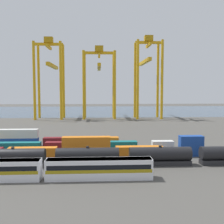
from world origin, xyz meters
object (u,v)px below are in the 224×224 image
object	(u,v)px
shipping_container_14	(115,146)
gantry_crane_central	(99,74)
freight_tank_row	(160,156)
shipping_container_13	(67,146)
gantry_crane_west	(50,71)
passenger_train	(43,169)
gantry_crane_east	(147,69)
shipping_container_4	(139,151)

from	to	relation	value
shipping_container_14	gantry_crane_central	world-z (taller)	gantry_crane_central
freight_tank_row	shipping_container_13	xyz separation A→B (m)	(-22.54, 15.24, -0.85)
freight_tank_row	gantry_crane_west	xyz separation A→B (m)	(-42.11, 102.78, 25.82)
shipping_container_13	gantry_crane_central	size ratio (longest dim) A/B	0.29
gantry_crane_central	shipping_container_13	bearing A→B (deg)	-96.05
freight_tank_row	gantry_crane_west	world-z (taller)	gantry_crane_west
passenger_train	shipping_container_13	distance (m)	24.11
shipping_container_13	gantry_crane_central	distance (m)	91.90
gantry_crane_central	gantry_crane_east	size ratio (longest dim) A/B	0.87
shipping_container_14	freight_tank_row	bearing A→B (deg)	-59.03
gantry_crane_central	passenger_train	bearing A→B (deg)	-95.70
gantry_crane_east	freight_tank_row	bearing A→B (deg)	-98.66
shipping_container_4	passenger_train	bearing A→B (deg)	-140.79
freight_tank_row	gantry_crane_west	bearing A→B (deg)	112.28
passenger_train	freight_tank_row	world-z (taller)	freight_tank_row
freight_tank_row	shipping_container_14	bearing A→B (deg)	120.97
shipping_container_13	gantry_crane_west	xyz separation A→B (m)	(-19.57, 87.54, 26.67)
passenger_train	shipping_container_14	xyz separation A→B (m)	(15.23, 24.02, -0.84)
passenger_train	shipping_container_13	size ratio (longest dim) A/B	3.42
gantry_crane_central	shipping_container_14	bearing A→B (deg)	-87.36
freight_tank_row	shipping_container_4	distance (m)	9.01
shipping_container_4	gantry_crane_central	bearing A→B (deg)	95.84
shipping_container_13	gantry_crane_east	bearing A→B (deg)	66.47
shipping_container_4	gantry_crane_central	distance (m)	98.65
gantry_crane_east	gantry_crane_west	bearing A→B (deg)	-179.73
freight_tank_row	gantry_crane_central	world-z (taller)	gantry_crane_central
freight_tank_row	shipping_container_4	bearing A→B (deg)	112.93
shipping_container_13	gantry_crane_east	xyz separation A→B (m)	(38.24, 87.81, 27.87)
shipping_container_13	gantry_crane_east	size ratio (longest dim) A/B	0.25
shipping_container_4	gantry_crane_east	world-z (taller)	gantry_crane_east
freight_tank_row	gantry_crane_west	size ratio (longest dim) A/B	1.69
freight_tank_row	gantry_crane_central	bearing A→B (deg)	97.29
gantry_crane_west	freight_tank_row	bearing A→B (deg)	-67.72
gantry_crane_east	shipping_container_13	bearing A→B (deg)	-113.53
passenger_train	shipping_container_4	xyz separation A→B (m)	(20.88, 17.04, -0.84)
shipping_container_4	shipping_container_14	xyz separation A→B (m)	(-5.65, 6.98, 0.00)
shipping_container_13	shipping_container_14	world-z (taller)	same
shipping_container_14	gantry_crane_west	xyz separation A→B (m)	(-32.96, 87.54, 26.67)
shipping_container_14	shipping_container_13	bearing A→B (deg)	180.00
shipping_container_13	gantry_crane_west	size ratio (longest dim) A/B	0.26
shipping_container_13	shipping_container_14	distance (m)	13.39
gantry_crane_central	gantry_crane_east	xyz separation A→B (m)	(28.91, -0.19, 3.07)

